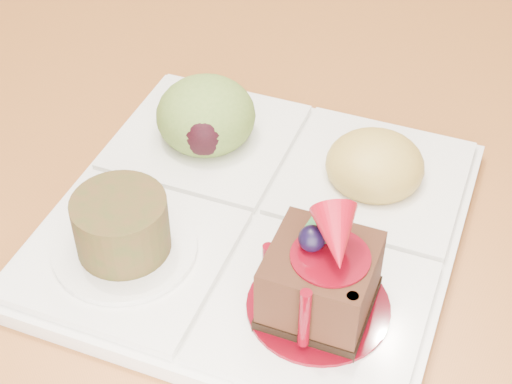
{
  "coord_description": "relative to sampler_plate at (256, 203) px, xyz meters",
  "views": [
    {
      "loc": [
        -0.01,
        -1.13,
        1.13
      ],
      "look_at": [
        -0.02,
        -0.75,
        0.79
      ],
      "focal_mm": 55.0,
      "sensor_mm": 36.0,
      "label": 1
    }
  ],
  "objects": [
    {
      "name": "ground",
      "position": [
        0.02,
        0.75,
        -0.77
      ],
      "size": [
        6.0,
        6.0,
        0.0
      ],
      "primitive_type": "plane",
      "color": "brown"
    },
    {
      "name": "sampler_plate",
      "position": [
        0.0,
        0.0,
        0.0
      ],
      "size": [
        0.34,
        0.34,
        0.1
      ],
      "rotation": [
        0.0,
        0.0,
        -0.36
      ],
      "color": "white",
      "rests_on": "dining_table"
    }
  ]
}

